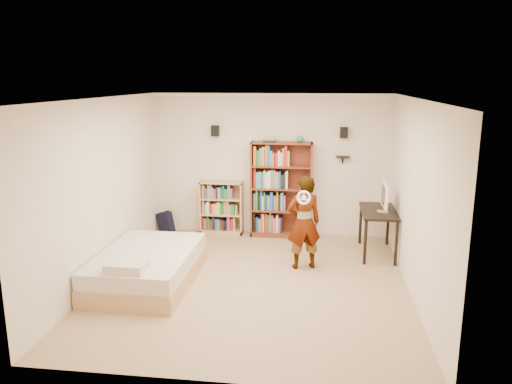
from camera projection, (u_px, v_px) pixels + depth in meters
ground at (253, 283)px, 7.41m from camera, size 4.50×5.00×0.01m
room_shell at (253, 166)px, 7.01m from camera, size 4.52×5.02×2.71m
crown_molding at (253, 101)px, 6.81m from camera, size 4.50×5.00×0.06m
speaker_left at (215, 131)px, 9.41m from camera, size 0.14×0.12×0.20m
speaker_right at (344, 133)px, 9.11m from camera, size 0.14×0.12×0.20m
wall_shelf at (343, 157)px, 9.22m from camera, size 0.25×0.16×0.02m
tall_bookshelf at (281, 190)px, 9.43m from camera, size 1.14×0.33×1.81m
low_bookshelf at (222, 208)px, 9.67m from camera, size 0.83×0.31×1.03m
computer_desk at (377, 232)px, 8.56m from camera, size 0.57×1.15×0.78m
imac at (383, 198)px, 8.29m from camera, size 0.15×0.50×0.49m
daybed at (147, 263)px, 7.37m from camera, size 1.33×2.05×0.60m
person at (304, 223)px, 7.85m from camera, size 0.63×0.51×1.50m
wii_wheel at (304, 198)px, 7.48m from camera, size 0.22×0.08×0.22m
navy_bag at (166, 222)px, 9.79m from camera, size 0.36×0.30×0.42m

